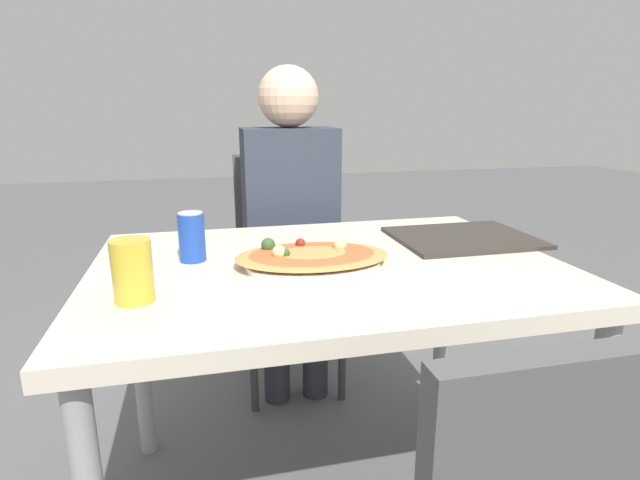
{
  "coord_description": "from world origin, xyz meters",
  "views": [
    {
      "loc": [
        -0.3,
        -1.16,
        1.12
      ],
      "look_at": [
        -0.02,
        -0.01,
        0.79
      ],
      "focal_mm": 28.0,
      "sensor_mm": 36.0,
      "label": 1
    }
  ],
  "objects_px": {
    "chair_far_seated": "(286,258)",
    "person_seated": "(291,211)",
    "drink_glass": "(132,271)",
    "soda_can": "(192,237)",
    "pizza_main": "(312,258)",
    "dining_table": "(328,290)"
  },
  "relations": [
    {
      "from": "chair_far_seated",
      "to": "soda_can",
      "type": "bearing_deg",
      "value": 62.14
    },
    {
      "from": "person_seated",
      "to": "drink_glass",
      "type": "height_order",
      "value": "person_seated"
    },
    {
      "from": "chair_far_seated",
      "to": "soda_can",
      "type": "relative_size",
      "value": 7.42
    },
    {
      "from": "pizza_main",
      "to": "soda_can",
      "type": "relative_size",
      "value": 3.13
    },
    {
      "from": "person_seated",
      "to": "drink_glass",
      "type": "distance_m",
      "value": 0.92
    },
    {
      "from": "chair_far_seated",
      "to": "person_seated",
      "type": "height_order",
      "value": "person_seated"
    },
    {
      "from": "drink_glass",
      "to": "pizza_main",
      "type": "bearing_deg",
      "value": 20.23
    },
    {
      "from": "chair_far_seated",
      "to": "pizza_main",
      "type": "distance_m",
      "value": 0.8
    },
    {
      "from": "chair_far_seated",
      "to": "pizza_main",
      "type": "height_order",
      "value": "chair_far_seated"
    },
    {
      "from": "soda_can",
      "to": "chair_far_seated",
      "type": "bearing_deg",
      "value": 62.14
    },
    {
      "from": "pizza_main",
      "to": "person_seated",
      "type": "bearing_deg",
      "value": 84.44
    },
    {
      "from": "dining_table",
      "to": "person_seated",
      "type": "distance_m",
      "value": 0.64
    },
    {
      "from": "chair_far_seated",
      "to": "drink_glass",
      "type": "distance_m",
      "value": 1.06
    },
    {
      "from": "person_seated",
      "to": "soda_can",
      "type": "bearing_deg",
      "value": 57.29
    },
    {
      "from": "person_seated",
      "to": "drink_glass",
      "type": "relative_size",
      "value": 9.8
    },
    {
      "from": "person_seated",
      "to": "pizza_main",
      "type": "distance_m",
      "value": 0.65
    },
    {
      "from": "pizza_main",
      "to": "drink_glass",
      "type": "relative_size",
      "value": 3.05
    },
    {
      "from": "dining_table",
      "to": "drink_glass",
      "type": "bearing_deg",
      "value": -159.87
    },
    {
      "from": "chair_far_seated",
      "to": "person_seated",
      "type": "distance_m",
      "value": 0.25
    },
    {
      "from": "dining_table",
      "to": "drink_glass",
      "type": "xyz_separation_m",
      "value": [
        -0.44,
        -0.16,
        0.14
      ]
    },
    {
      "from": "chair_far_seated",
      "to": "drink_glass",
      "type": "bearing_deg",
      "value": 63.23
    },
    {
      "from": "person_seated",
      "to": "pizza_main",
      "type": "bearing_deg",
      "value": 84.44
    }
  ]
}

